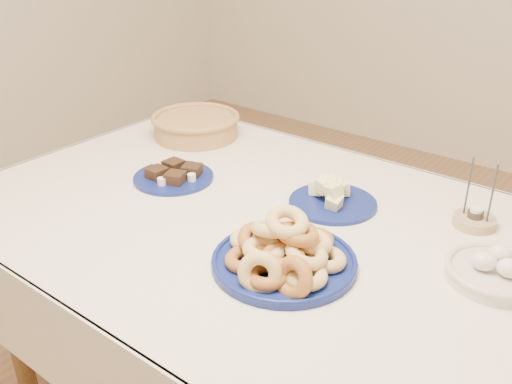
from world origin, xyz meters
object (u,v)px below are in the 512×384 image
dining_table (267,254)px  brownie_plate (174,175)px  egg_bowl (495,271)px  wicker_basket (196,125)px  candle_holder (474,220)px  donut_platter (284,253)px  melon_plate (332,197)px

dining_table → brownie_plate: bearing=176.6°
brownie_plate → egg_bowl: size_ratio=1.07×
brownie_plate → wicker_basket: size_ratio=0.76×
candle_holder → egg_bowl: candle_holder is taller
dining_table → brownie_plate: size_ratio=5.74×
candle_holder → dining_table: bearing=-145.2°
donut_platter → egg_bowl: 0.46m
donut_platter → dining_table: bearing=136.4°
donut_platter → melon_plate: size_ratio=1.30×
dining_table → candle_holder: candle_holder is taller
egg_bowl → melon_plate: bearing=169.5°
wicker_basket → candle_holder: size_ratio=2.19×
wicker_basket → candle_holder: bearing=-1.4°
candle_holder → donut_platter: bearing=-120.6°
brownie_plate → candle_holder: candle_holder is taller
wicker_basket → candle_holder: candle_holder is taller
donut_platter → candle_holder: 0.53m
melon_plate → brownie_plate: (-0.46, -0.15, -0.01)m
melon_plate → donut_platter: bearing=-77.0°
melon_plate → brownie_plate: bearing=-161.4°
brownie_plate → wicker_basket: 0.36m
donut_platter → candle_holder: (0.27, 0.46, -0.02)m
donut_platter → egg_bowl: (0.39, 0.25, -0.02)m
melon_plate → egg_bowl: 0.48m
brownie_plate → candle_holder: 0.86m
candle_holder → egg_bowl: bearing=-60.7°
candle_holder → egg_bowl: size_ratio=0.65×
wicker_basket → brownie_plate: bearing=-57.0°
dining_table → brownie_plate: brownie_plate is taller
dining_table → egg_bowl: egg_bowl is taller
dining_table → egg_bowl: 0.58m
donut_platter → brownie_plate: donut_platter is taller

